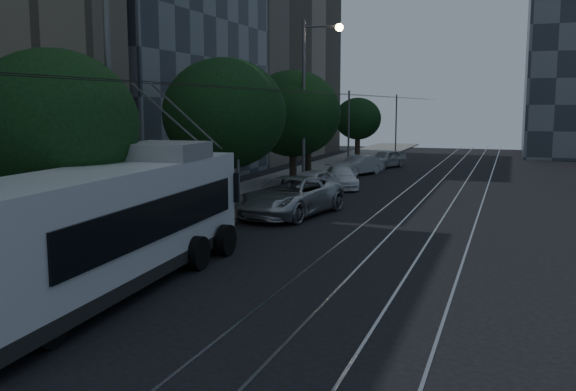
{
  "coord_description": "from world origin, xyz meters",
  "views": [
    {
      "loc": [
        6.05,
        -15.75,
        5.0
      ],
      "look_at": [
        -0.93,
        4.17,
        2.0
      ],
      "focal_mm": 40.0,
      "sensor_mm": 36.0,
      "label": 1
    }
  ],
  "objects_px": {
    "car_white_d": "(386,159)",
    "streetlamp_far": "(311,90)",
    "pickup_silver": "(290,196)",
    "car_white_b": "(341,177)",
    "trolleybus": "(112,225)",
    "streetlamp_near": "(120,63)",
    "car_white_a": "(311,183)",
    "car_white_c": "(358,165)"
  },
  "relations": [
    {
      "from": "pickup_silver",
      "to": "car_white_d",
      "type": "distance_m",
      "value": 23.65
    },
    {
      "from": "pickup_silver",
      "to": "car_white_b",
      "type": "relative_size",
      "value": 1.41
    },
    {
      "from": "car_white_c",
      "to": "streetlamp_far",
      "type": "distance_m",
      "value": 11.22
    },
    {
      "from": "pickup_silver",
      "to": "car_white_b",
      "type": "height_order",
      "value": "pickup_silver"
    },
    {
      "from": "pickup_silver",
      "to": "car_white_b",
      "type": "xyz_separation_m",
      "value": [
        -0.27,
        10.07,
        -0.23
      ]
    },
    {
      "from": "car_white_d",
      "to": "car_white_b",
      "type": "bearing_deg",
      "value": -67.2
    },
    {
      "from": "pickup_silver",
      "to": "streetlamp_far",
      "type": "bearing_deg",
      "value": 109.82
    },
    {
      "from": "streetlamp_near",
      "to": "car_white_d",
      "type": "bearing_deg",
      "value": 86.77
    },
    {
      "from": "car_white_c",
      "to": "streetlamp_far",
      "type": "bearing_deg",
      "value": -68.39
    },
    {
      "from": "trolleybus",
      "to": "car_white_c",
      "type": "height_order",
      "value": "trolleybus"
    },
    {
      "from": "car_white_c",
      "to": "car_white_d",
      "type": "bearing_deg",
      "value": 106.65
    },
    {
      "from": "streetlamp_far",
      "to": "car_white_a",
      "type": "bearing_deg",
      "value": -71.9
    },
    {
      "from": "trolleybus",
      "to": "streetlamp_near",
      "type": "distance_m",
      "value": 5.33
    },
    {
      "from": "trolleybus",
      "to": "car_white_a",
      "type": "distance_m",
      "value": 18.5
    },
    {
      "from": "trolleybus",
      "to": "streetlamp_near",
      "type": "xyz_separation_m",
      "value": [
        -1.28,
        2.57,
        4.49
      ]
    },
    {
      "from": "trolleybus",
      "to": "streetlamp_near",
      "type": "relative_size",
      "value": 1.24
    },
    {
      "from": "car_white_a",
      "to": "streetlamp_far",
      "type": "relative_size",
      "value": 0.46
    },
    {
      "from": "car_white_c",
      "to": "pickup_silver",
      "type": "bearing_deg",
      "value": -62.5
    },
    {
      "from": "pickup_silver",
      "to": "car_white_a",
      "type": "distance_m",
      "value": 5.94
    },
    {
      "from": "car_white_d",
      "to": "streetlamp_far",
      "type": "xyz_separation_m",
      "value": [
        -1.31,
        -15.96,
        5.12
      ]
    },
    {
      "from": "car_white_b",
      "to": "pickup_silver",
      "type": "bearing_deg",
      "value": -108.75
    },
    {
      "from": "pickup_silver",
      "to": "streetlamp_far",
      "type": "distance_m",
      "value": 9.25
    },
    {
      "from": "car_white_a",
      "to": "trolleybus",
      "type": "bearing_deg",
      "value": -80.01
    },
    {
      "from": "pickup_silver",
      "to": "streetlamp_near",
      "type": "relative_size",
      "value": 0.61
    },
    {
      "from": "trolleybus",
      "to": "car_white_b",
      "type": "relative_size",
      "value": 2.87
    },
    {
      "from": "car_white_d",
      "to": "streetlamp_near",
      "type": "height_order",
      "value": "streetlamp_near"
    },
    {
      "from": "trolleybus",
      "to": "car_white_a",
      "type": "xyz_separation_m",
      "value": [
        -0.1,
        18.47,
        -1.01
      ]
    },
    {
      "from": "car_white_a",
      "to": "streetlamp_near",
      "type": "bearing_deg",
      "value": -84.57
    },
    {
      "from": "car_white_a",
      "to": "streetlamp_far",
      "type": "distance_m",
      "value": 5.42
    },
    {
      "from": "trolleybus",
      "to": "car_white_d",
      "type": "bearing_deg",
      "value": 85.06
    },
    {
      "from": "pickup_silver",
      "to": "car_white_c",
      "type": "distance_m",
      "value": 17.67
    },
    {
      "from": "trolleybus",
      "to": "pickup_silver",
      "type": "height_order",
      "value": "trolleybus"
    },
    {
      "from": "trolleybus",
      "to": "car_white_c",
      "type": "distance_m",
      "value": 30.25
    },
    {
      "from": "pickup_silver",
      "to": "car_white_c",
      "type": "relative_size",
      "value": 1.5
    },
    {
      "from": "car_white_d",
      "to": "streetlamp_far",
      "type": "distance_m",
      "value": 16.82
    },
    {
      "from": "car_white_a",
      "to": "car_white_b",
      "type": "bearing_deg",
      "value": 91.78
    },
    {
      "from": "trolleybus",
      "to": "car_white_a",
      "type": "height_order",
      "value": "trolleybus"
    },
    {
      "from": "pickup_silver",
      "to": "car_white_a",
      "type": "xyz_separation_m",
      "value": [
        -0.85,
        5.88,
        -0.12
      ]
    },
    {
      "from": "streetlamp_near",
      "to": "streetlamp_far",
      "type": "xyz_separation_m",
      "value": [
        0.59,
        17.7,
        -0.44
      ]
    },
    {
      "from": "car_white_a",
      "to": "car_white_c",
      "type": "height_order",
      "value": "car_white_a"
    },
    {
      "from": "trolleybus",
      "to": "pickup_silver",
      "type": "relative_size",
      "value": 2.04
    },
    {
      "from": "streetlamp_near",
      "to": "streetlamp_far",
      "type": "height_order",
      "value": "streetlamp_near"
    }
  ]
}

